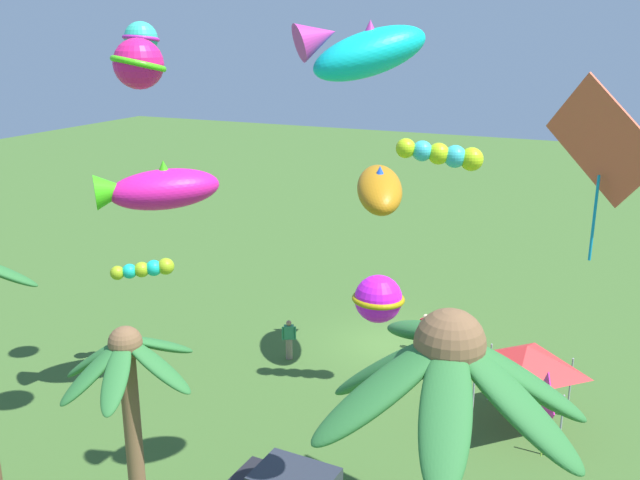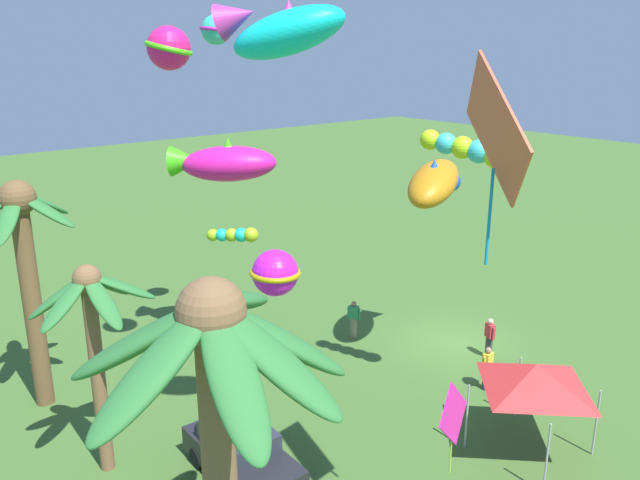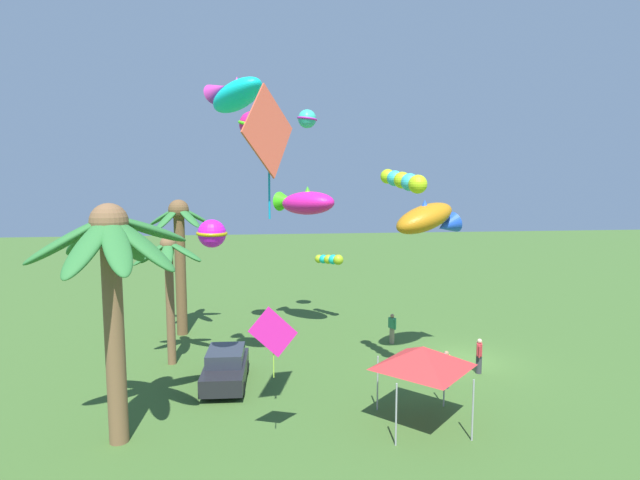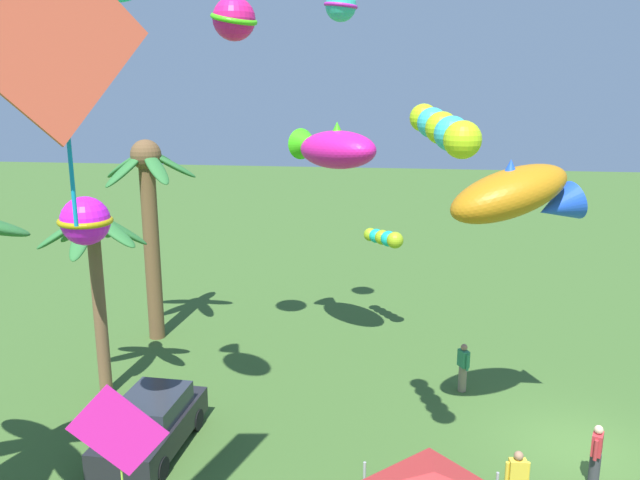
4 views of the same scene
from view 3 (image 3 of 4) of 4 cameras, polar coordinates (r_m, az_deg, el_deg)
ground_plane at (r=25.96m, az=15.92°, el=-12.93°), size 120.00×120.00×0.00m
palm_tree_0 at (r=17.41m, az=-22.37°, el=-2.59°), size 4.83×4.97×7.90m
palm_tree_1 at (r=29.02m, az=-15.48°, el=-0.12°), size 3.46×3.58×7.59m
palm_tree_2 at (r=24.49m, az=-16.63°, el=-3.13°), size 3.22×3.30×6.08m
parked_car_0 at (r=22.43m, az=-10.56°, el=-13.91°), size 3.97×1.87×1.51m
spectator_0 at (r=22.35m, az=13.98°, el=-13.90°), size 0.27×0.55×1.59m
spectator_1 at (r=27.56m, az=8.11°, el=-9.80°), size 0.50×0.38×1.59m
spectator_2 at (r=24.33m, az=17.45°, el=-12.29°), size 0.52×0.35×1.59m
festival_tent at (r=18.52m, az=11.52°, el=-12.77°), size 2.86×2.86×2.85m
kite_tube_0 at (r=30.62m, az=1.10°, el=-2.19°), size 1.99×1.56×0.71m
kite_ball_1 at (r=28.54m, az=-1.46°, el=13.46°), size 1.34×1.34×1.01m
kite_diamond_2 at (r=14.90m, az=-5.80°, el=11.98°), size 2.47×1.52×3.94m
kite_fish_3 at (r=19.96m, az=-9.61°, el=15.85°), size 2.97×2.75×1.64m
kite_fish_4 at (r=27.96m, az=-1.75°, el=4.24°), size 3.81×3.73×1.63m
kite_diamond_5 at (r=16.11m, az=-5.27°, el=-10.38°), size 0.54×1.57×2.29m
kite_ball_6 at (r=19.05m, az=-12.06°, el=0.72°), size 1.61×1.61×1.04m
kite_tube_7 at (r=20.35m, az=9.43°, el=6.60°), size 2.54×1.35×0.98m
kite_fish_8 at (r=23.57m, az=12.03°, el=2.35°), size 2.76×3.87×1.96m
kite_ball_9 at (r=26.15m, az=-7.65°, el=12.75°), size 1.98×1.98×1.29m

